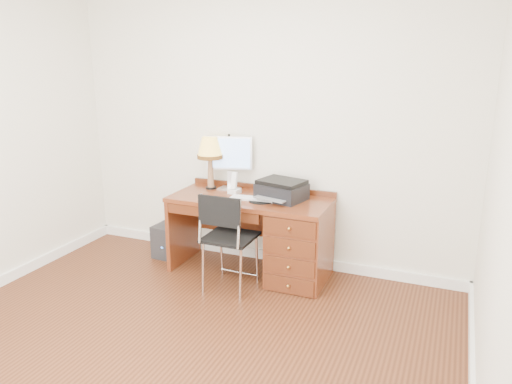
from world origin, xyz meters
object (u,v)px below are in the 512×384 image
at_px(desk, 282,236).
at_px(printer, 282,190).
at_px(monitor, 230,156).
at_px(chair, 227,232).
at_px(leg_lamp, 210,151).
at_px(phone, 234,187).
at_px(equipment_box, 170,241).

bearing_deg(desk, printer, 119.79).
height_order(monitor, chair, monitor).
height_order(leg_lamp, phone, leg_lamp).
bearing_deg(leg_lamp, printer, -6.49).
xyz_separation_m(desk, phone, (-0.52, 0.07, 0.40)).
xyz_separation_m(desk, printer, (-0.03, 0.06, 0.43)).
bearing_deg(chair, leg_lamp, 127.84).
height_order(leg_lamp, equipment_box, leg_lamp).
bearing_deg(chair, equipment_box, 151.97).
bearing_deg(leg_lamp, phone, -13.74).
distance_m(monitor, chair, 0.89).
bearing_deg(chair, printer, 57.13).
height_order(desk, phone, phone).
bearing_deg(monitor, equipment_box, -178.27).
xyz_separation_m(desk, monitor, (-0.63, 0.22, 0.67)).
bearing_deg(printer, monitor, 179.20).
height_order(monitor, phone, monitor).
height_order(printer, phone, phone).
xyz_separation_m(phone, equipment_box, (-0.72, -0.04, -0.64)).
distance_m(printer, chair, 0.66).
bearing_deg(printer, desk, -45.91).
bearing_deg(monitor, leg_lamp, -172.77).
bearing_deg(leg_lamp, chair, -52.49).
bearing_deg(equipment_box, monitor, 20.14).
relative_size(monitor, chair, 0.58).
bearing_deg(phone, monitor, 136.19).
height_order(leg_lamp, chair, leg_lamp).
bearing_deg(monitor, printer, -30.17).
height_order(desk, chair, chair).
relative_size(phone, chair, 0.23).
relative_size(monitor, phone, 2.50).
bearing_deg(chair, phone, 107.54).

